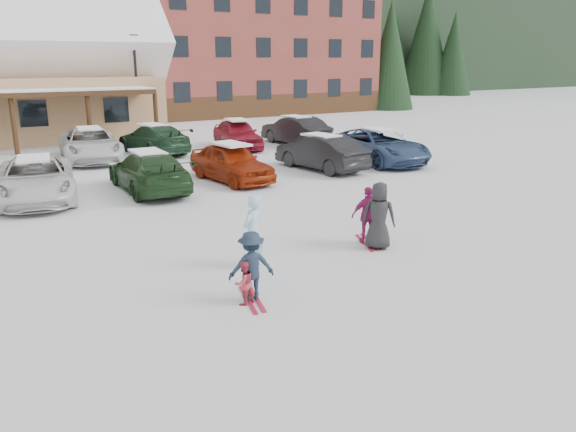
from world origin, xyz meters
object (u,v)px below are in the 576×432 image
parked_car_3 (149,171)px  parked_car_11 (154,139)px  bystander_dark (379,216)px  parked_car_5 (321,152)px  parked_car_2 (36,179)px  parked_car_6 (379,146)px  toddler_red (244,283)px  parked_car_13 (296,131)px  adult_skier (253,232)px  alpine_hotel (207,11)px  parked_car_12 (237,134)px  lamp_post (136,81)px  child_magenta (368,215)px  parked_car_4 (231,162)px  parked_car_10 (90,144)px  child_navy (251,266)px

parked_car_3 → parked_car_11: parked_car_11 is taller
bystander_dark → parked_car_5: (4.65, 9.39, -0.10)m
parked_car_2 → parked_car_6: size_ratio=0.95×
toddler_red → parked_car_3: (1.45, 10.46, 0.28)m
parked_car_2 → parked_car_13: (14.22, 6.51, 0.05)m
adult_skier → toddler_red: 2.08m
adult_skier → bystander_dark: size_ratio=0.99×
alpine_hotel → parked_car_12: size_ratio=7.02×
lamp_post → bystander_dark: 23.48m
child_magenta → toddler_red: bearing=43.0°
parked_car_3 → parked_car_4: parked_car_4 is taller
toddler_red → parked_car_13: bearing=-136.7°
bystander_dark → parked_car_2: size_ratio=0.32×
parked_car_2 → parked_car_10: (3.28, 7.04, 0.04)m
parked_car_3 → parked_car_5: parked_car_5 is taller
toddler_red → parked_car_5: bearing=-142.6°
parked_car_6 → child_navy: bearing=-134.9°
lamp_post → parked_car_11: lamp_post is taller
lamp_post → child_navy: bearing=-101.8°
adult_skier → alpine_hotel: bearing=-142.6°
adult_skier → parked_car_5: 11.95m
child_magenta → parked_car_12: parked_car_12 is taller
bystander_dark → parked_car_10: 17.12m
toddler_red → parked_car_11: 19.03m
parked_car_2 → alpine_hotel: bearing=65.0°
lamp_post → bystander_dark: size_ratio=3.52×
child_navy → parked_car_6: size_ratio=0.26×
child_navy → child_magenta: child_magenta is taller
parked_car_11 → child_navy: bearing=69.0°
toddler_red → parked_car_12: bearing=-128.0°
parked_car_11 → parked_car_13: 7.82m
parked_car_10 → parked_car_12: size_ratio=1.23×
alpine_hotel → child_navy: (-15.90, -38.83, -7.93)m
parked_car_12 → child_navy: bearing=-106.0°
bystander_dark → parked_car_4: 9.26m
child_navy → parked_car_13: size_ratio=0.30×
lamp_post → child_navy: size_ratio=4.25×
parked_car_5 → parked_car_12: (-0.46, 7.22, 0.02)m
alpine_hotel → adult_skier: (-15.03, -37.22, -7.79)m
parked_car_13 → toddler_red: bearing=51.5°
lamp_post → parked_car_11: bearing=-100.2°
parked_car_2 → parked_car_5: size_ratio=1.15×
parked_car_6 → parked_car_12: (-3.72, 7.13, 0.00)m
adult_skier → child_magenta: size_ratio=1.13×
child_magenta → parked_car_12: 16.67m
toddler_red → parked_car_3: size_ratio=0.18×
parked_car_6 → parked_car_13: (-0.30, 6.78, 0.01)m
alpine_hotel → parked_car_11: bearing=-120.3°
toddler_red → bystander_dark: bearing=-176.2°
parked_car_6 → parked_car_11: bearing=139.6°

